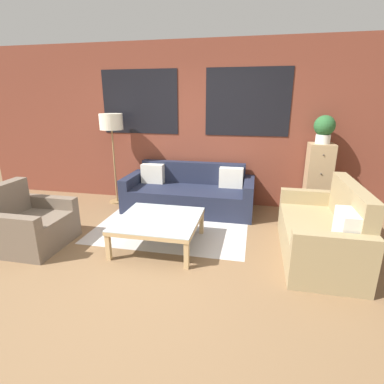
% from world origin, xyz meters
% --- Properties ---
extents(ground_plane, '(16.00, 16.00, 0.00)m').
position_xyz_m(ground_plane, '(0.00, 0.00, 0.00)').
color(ground_plane, brown).
extents(wall_back_brick, '(8.40, 0.09, 2.80)m').
position_xyz_m(wall_back_brick, '(0.00, 2.44, 1.41)').
color(wall_back_brick, brown).
rests_on(wall_back_brick, ground_plane).
extents(rug, '(2.25, 1.67, 0.00)m').
position_xyz_m(rug, '(-0.04, 1.17, 0.00)').
color(rug, '#BCB7B2').
rests_on(rug, ground_plane).
extents(couch_dark, '(2.18, 0.88, 0.78)m').
position_xyz_m(couch_dark, '(0.05, 1.95, 0.28)').
color(couch_dark, '#1E2338').
rests_on(couch_dark, ground_plane).
extents(settee_vintage, '(0.80, 1.63, 0.92)m').
position_xyz_m(settee_vintage, '(1.98, 0.67, 0.31)').
color(settee_vintage, '#99845B').
rests_on(settee_vintage, ground_plane).
extents(armchair_corner, '(0.80, 0.88, 0.84)m').
position_xyz_m(armchair_corner, '(-1.68, 0.20, 0.28)').
color(armchair_corner, '#6B5B4C').
rests_on(armchair_corner, ground_plane).
extents(coffee_table, '(1.03, 1.03, 0.38)m').
position_xyz_m(coffee_table, '(-0.04, 0.54, 0.33)').
color(coffee_table, silver).
rests_on(coffee_table, ground_plane).
extents(floor_lamp, '(0.40, 0.40, 1.61)m').
position_xyz_m(floor_lamp, '(-1.36, 2.05, 1.41)').
color(floor_lamp, olive).
rests_on(floor_lamp, ground_plane).
extents(drawer_cabinet, '(0.38, 0.40, 1.18)m').
position_xyz_m(drawer_cabinet, '(2.15, 2.17, 0.59)').
color(drawer_cabinet, tan).
rests_on(drawer_cabinet, ground_plane).
extents(potted_plant, '(0.32, 0.32, 0.44)m').
position_xyz_m(potted_plant, '(2.15, 2.17, 1.42)').
color(potted_plant, silver).
rests_on(potted_plant, drawer_cabinet).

